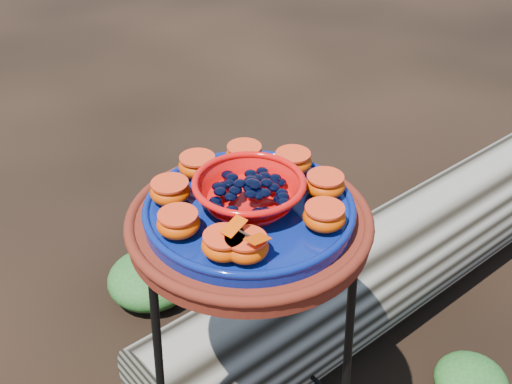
{
  "coord_description": "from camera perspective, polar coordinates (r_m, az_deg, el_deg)",
  "views": [
    {
      "loc": [
        -0.07,
        -0.9,
        1.41
      ],
      "look_at": [
        0.01,
        0.0,
        0.79
      ],
      "focal_mm": 45.0,
      "sensor_mm": 36.0,
      "label": 1
    }
  ],
  "objects": [
    {
      "name": "plant_stand",
      "position": [
        1.39,
        -0.51,
        -15.04
      ],
      "size": [
        0.44,
        0.44,
        0.7
      ],
      "primitive_type": null,
      "color": "black",
      "rests_on": "ground"
    },
    {
      "name": "terracotta_saucer",
      "position": [
        1.14,
        -0.6,
        -2.92
      ],
      "size": [
        0.43,
        0.43,
        0.03
      ],
      "primitive_type": "cylinder",
      "color": "#62190B",
      "rests_on": "plant_stand"
    },
    {
      "name": "cobalt_plate",
      "position": [
        1.12,
        -0.61,
        -1.72
      ],
      "size": [
        0.37,
        0.37,
        0.02
      ],
      "primitive_type": "cylinder",
      "color": "#041652",
      "rests_on": "terracotta_saucer"
    },
    {
      "name": "red_bowl",
      "position": [
        1.1,
        -0.62,
        -0.13
      ],
      "size": [
        0.18,
        0.18,
        0.05
      ],
      "primitive_type": null,
      "color": "red",
      "rests_on": "cobalt_plate"
    },
    {
      "name": "glass_gems",
      "position": [
        1.08,
        -0.63,
        1.53
      ],
      "size": [
        0.14,
        0.14,
        0.02
      ],
      "primitive_type": null,
      "color": "black",
      "rests_on": "red_bowl"
    },
    {
      "name": "orange_half_0",
      "position": [
        0.99,
        -0.9,
        -4.92
      ],
      "size": [
        0.07,
        0.07,
        0.04
      ],
      "primitive_type": "ellipsoid",
      "color": "#C02500",
      "rests_on": "cobalt_plate"
    },
    {
      "name": "orange_half_1",
      "position": [
        1.06,
        6.08,
        -2.23
      ],
      "size": [
        0.07,
        0.07,
        0.04
      ],
      "primitive_type": "ellipsoid",
      "color": "#C02500",
      "rests_on": "cobalt_plate"
    },
    {
      "name": "orange_half_2",
      "position": [
        1.14,
        6.15,
        0.6
      ],
      "size": [
        0.07,
        0.07,
        0.04
      ],
      "primitive_type": "ellipsoid",
      "color": "#C02500",
      "rests_on": "cobalt_plate"
    },
    {
      "name": "orange_half_3",
      "position": [
        1.2,
        3.29,
        2.68
      ],
      "size": [
        0.07,
        0.07,
        0.04
      ],
      "primitive_type": "ellipsoid",
      "color": "#C02500",
      "rests_on": "cobalt_plate"
    },
    {
      "name": "orange_half_4",
      "position": [
        1.22,
        -1.04,
        3.31
      ],
      "size": [
        0.07,
        0.07,
        0.04
      ],
      "primitive_type": "ellipsoid",
      "color": "#C02500",
      "rests_on": "cobalt_plate"
    },
    {
      "name": "orange_half_5",
      "position": [
        1.19,
        -5.22,
        2.34
      ],
      "size": [
        0.07,
        0.07,
        0.04
      ],
      "primitive_type": "ellipsoid",
      "color": "#C02500",
      "rests_on": "cobalt_plate"
    },
    {
      "name": "orange_half_6",
      "position": [
        1.12,
        -7.62,
        0.03
      ],
      "size": [
        0.07,
        0.07,
        0.04
      ],
      "primitive_type": "ellipsoid",
      "color": "#C02500",
      "rests_on": "cobalt_plate"
    },
    {
      "name": "orange_half_7",
      "position": [
        1.05,
        -6.91,
        -2.8
      ],
      "size": [
        0.07,
        0.07,
        0.04
      ],
      "primitive_type": "ellipsoid",
      "color": "#C02500",
      "rests_on": "cobalt_plate"
    },
    {
      "name": "orange_half_8",
      "position": [
        1.0,
        -2.84,
        -4.73
      ],
      "size": [
        0.07,
        0.07,
        0.04
      ],
      "primitive_type": "ellipsoid",
      "color": "#C02500",
      "rests_on": "cobalt_plate"
    },
    {
      "name": "butterfly",
      "position": [
        0.97,
        -0.92,
        -3.68
      ],
      "size": [
        0.1,
        0.1,
        0.02
      ],
      "primitive_type": null,
      "rotation": [
        0.0,
        0.0,
        0.78
      ],
      "color": "#D73B00",
      "rests_on": "orange_half_0"
    },
    {
      "name": "driftwood_log",
      "position": [
        1.97,
        12.15,
        -5.85
      ],
      "size": [
        1.64,
        1.32,
        0.32
      ],
      "primitive_type": null,
      "rotation": [
        0.0,
        0.0,
        0.6
      ],
      "color": "black",
      "rests_on": "ground"
    },
    {
      "name": "foliage_right",
      "position": [
        1.84,
        18.59,
        -15.59
      ],
      "size": [
        0.19,
        0.19,
        0.1
      ],
      "primitive_type": "ellipsoid",
      "color": "#154617",
      "rests_on": "ground"
    },
    {
      "name": "foliage_back",
      "position": [
        2.03,
        -9.33,
        -7.49
      ],
      "size": [
        0.27,
        0.27,
        0.13
      ],
      "primitive_type": "ellipsoid",
      "color": "#154617",
      "rests_on": "ground"
    }
  ]
}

